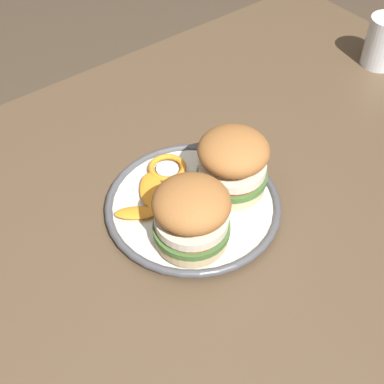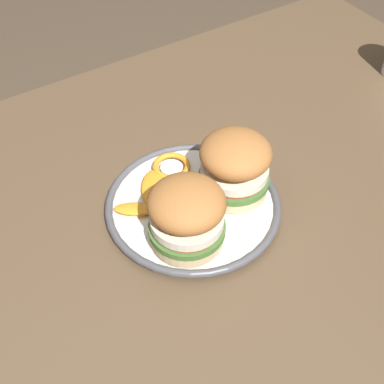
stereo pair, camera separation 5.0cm
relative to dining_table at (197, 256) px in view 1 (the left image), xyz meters
The scene contains 8 objects.
dining_table is the anchor object (origin of this frame).
dinner_plate 0.12m from the dining_table, 80.28° to the right, with size 0.27×0.27×0.02m.
sandwich_half_left 0.19m from the dining_table, behind, with size 0.14×0.14×0.10m.
sandwich_half_right 0.19m from the dining_table, 44.59° to the left, with size 0.14×0.14×0.10m.
orange_peel_curled 0.16m from the dining_table, 96.24° to the right, with size 0.09×0.09×0.01m.
orange_peel_strip_long 0.16m from the dining_table, 26.34° to the right, with size 0.07×0.06×0.01m.
orange_peel_strip_short 0.15m from the dining_table, 59.99° to the right, with size 0.07×0.08×0.01m.
drinking_glass 0.57m from the dining_table, behind, with size 0.07×0.07×0.10m.
Camera 1 is at (0.33, 0.42, 1.39)m, focal length 50.17 mm.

